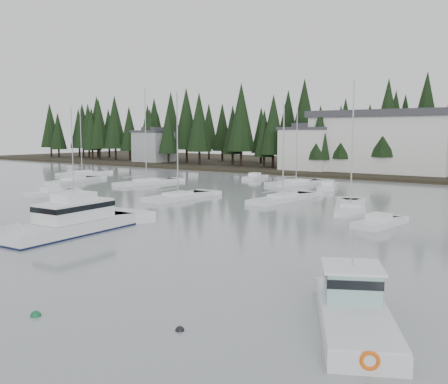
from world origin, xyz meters
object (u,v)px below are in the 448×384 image
object	(u,v)px
sailboat_3	(283,200)
house_west	(308,148)
cabin_cruiser_center	(71,224)
runabout_0	(51,194)
sailboat_9	(178,198)
sailboat_7	(82,174)
runabout_3	(255,178)
sailboat_6	(147,183)
harbor_inn	(394,142)
runabout_1	(379,224)
sailboat_4	(350,209)
sailboat_1	(296,184)
lobster_boat_teal	(354,314)
house_far_west	(154,145)
runabout_4	(328,188)
sailboat_8	(74,182)

from	to	relation	value
sailboat_3	house_west	bearing A→B (deg)	26.02
cabin_cruiser_center	runabout_0	world-z (taller)	cabin_cruiser_center
sailboat_9	cabin_cruiser_center	bearing A→B (deg)	-161.20
sailboat_7	runabout_3	world-z (taller)	sailboat_7
sailboat_6	runabout_3	world-z (taller)	sailboat_6
harbor_inn	sailboat_3	size ratio (longest dim) A/B	2.64
cabin_cruiser_center	runabout_1	bearing A→B (deg)	-51.27
runabout_1	sailboat_4	bearing A→B (deg)	45.73
sailboat_7	runabout_3	size ratio (longest dim) A/B	2.20
harbor_inn	runabout_1	xyz separation A→B (m)	(14.41, -49.12, -5.64)
sailboat_1	runabout_0	world-z (taller)	sailboat_1
cabin_cruiser_center	sailboat_4	size ratio (longest dim) A/B	0.86
lobster_boat_teal	sailboat_4	size ratio (longest dim) A/B	0.60
sailboat_4	runabout_0	world-z (taller)	sailboat_4
runabout_3	lobster_boat_teal	bearing A→B (deg)	-152.58
house_west	runabout_0	world-z (taller)	house_west
house_far_west	lobster_boat_teal	bearing A→B (deg)	-41.64
harbor_inn	lobster_boat_teal	size ratio (longest dim) A/B	3.78
sailboat_4	cabin_cruiser_center	bearing A→B (deg)	130.18
sailboat_4	runabout_1	xyz separation A→B (m)	(5.11, -6.70, 0.07)
sailboat_3	runabout_1	distance (m)	16.23
sailboat_4	sailboat_1	bearing A→B (deg)	19.39
cabin_cruiser_center	lobster_boat_teal	bearing A→B (deg)	-105.75
runabout_4	sailboat_4	bearing A→B (deg)	-167.55
sailboat_8	runabout_1	xyz separation A→B (m)	(49.48, -7.72, 0.08)
sailboat_8	sailboat_9	size ratio (longest dim) A/B	0.95
house_far_west	sailboat_6	distance (m)	48.23
house_far_west	sailboat_6	size ratio (longest dim) A/B	0.59
sailboat_3	sailboat_4	xyz separation A→B (m)	(8.65, -1.92, 0.01)
runabout_1	sailboat_1	bearing A→B (deg)	48.27
cabin_cruiser_center	sailboat_3	size ratio (longest dim) A/B	1.00
house_west	runabout_4	world-z (taller)	house_west
runabout_1	runabout_4	size ratio (longest dim) A/B	0.82
house_west	runabout_4	bearing A→B (deg)	-57.54
runabout_3	sailboat_4	bearing A→B (deg)	-139.77
harbor_inn	runabout_3	distance (m)	26.60
sailboat_8	runabout_0	size ratio (longest dim) A/B	1.85
harbor_inn	runabout_4	xyz separation A→B (m)	(-0.27, -26.56, -5.64)
sailboat_3	runabout_3	distance (m)	25.68
house_far_west	cabin_cruiser_center	size ratio (longest dim) A/B	0.76
sailboat_4	sailboat_7	xyz separation A→B (m)	(-54.30, 10.40, 0.01)
house_west	lobster_boat_teal	xyz separation A→B (m)	(35.83, -67.21, -4.16)
house_west	sailboat_1	xyz separation A→B (m)	(8.91, -21.23, -4.60)
house_west	lobster_boat_teal	size ratio (longest dim) A/B	1.22
sailboat_1	sailboat_3	xyz separation A→B (m)	(6.78, -15.94, -0.00)
sailboat_1	runabout_3	xyz separation A→B (m)	(-9.58, 3.86, 0.08)
sailboat_6	sailboat_9	world-z (taller)	sailboat_6
cabin_cruiser_center	sailboat_1	distance (m)	41.26
sailboat_9	runabout_1	world-z (taller)	sailboat_9
runabout_1	runabout_0	bearing A→B (deg)	103.82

